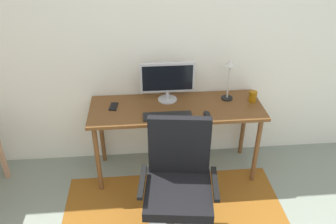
{
  "coord_description": "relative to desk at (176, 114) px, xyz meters",
  "views": [
    {
      "loc": [
        -0.36,
        -0.85,
        2.32
      ],
      "look_at": [
        -0.14,
        1.6,
        0.85
      ],
      "focal_mm": 36.46,
      "sensor_mm": 36.0,
      "label": 1
    }
  ],
  "objects": [
    {
      "name": "wall_back",
      "position": [
        0.04,
        0.35,
        0.63
      ],
      "size": [
        6.0,
        0.1,
        2.6
      ],
      "primitive_type": "cube",
      "color": "white",
      "rests_on": "ground"
    },
    {
      "name": "desk_lamp",
      "position": [
        0.5,
        0.11,
        0.36
      ],
      "size": [
        0.11,
        0.11,
        0.4
      ],
      "color": "black",
      "rests_on": "desk"
    },
    {
      "name": "coffee_cup",
      "position": [
        0.73,
        0.04,
        0.13
      ],
      "size": [
        0.07,
        0.07,
        0.1
      ],
      "primitive_type": "cylinder",
      "color": "#935809",
      "rests_on": "desk"
    },
    {
      "name": "desk",
      "position": [
        0.0,
        0.0,
        0.0
      ],
      "size": [
        1.6,
        0.56,
        0.75
      ],
      "color": "brown",
      "rests_on": "ground"
    },
    {
      "name": "office_chair",
      "position": [
        -0.06,
        -0.76,
        -0.23
      ],
      "size": [
        0.62,
        0.56,
        1.01
      ],
      "rotation": [
        0.0,
        0.0,
        -0.13
      ],
      "color": "slate",
      "rests_on": "ground"
    },
    {
      "name": "computer_mouse",
      "position": [
        0.25,
        -0.18,
        0.1
      ],
      "size": [
        0.06,
        0.1,
        0.03
      ],
      "primitive_type": "ellipsoid",
      "color": "black",
      "rests_on": "desk"
    },
    {
      "name": "keyboard",
      "position": [
        -0.1,
        -0.17,
        0.09
      ],
      "size": [
        0.43,
        0.13,
        0.02
      ],
      "primitive_type": "cube",
      "color": "black",
      "rests_on": "desk"
    },
    {
      "name": "cell_phone",
      "position": [
        -0.58,
        0.05,
        0.08
      ],
      "size": [
        0.09,
        0.15,
        0.01
      ],
      "primitive_type": "cube",
      "rotation": [
        0.0,
        0.0,
        -0.14
      ],
      "color": "black",
      "rests_on": "desk"
    },
    {
      "name": "monitor",
      "position": [
        -0.07,
        0.14,
        0.3
      ],
      "size": [
        0.5,
        0.18,
        0.38
      ],
      "color": "#B2B2B7",
      "rests_on": "desk"
    }
  ]
}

